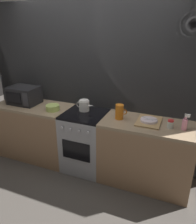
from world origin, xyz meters
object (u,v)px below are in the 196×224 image
pitcher (120,112)px  stove_unit (85,141)px  spice_jar (170,124)px  spray_bottle (185,124)px  mixing_bowl (53,108)px  microwave (24,95)px  kettle (84,105)px  dish_pile (149,121)px

pitcher → stove_unit: bearing=-179.3°
spice_jar → spray_bottle: 0.16m
pitcher → mixing_bowl: bearing=-175.7°
stove_unit → microwave: size_ratio=1.96×
stove_unit → kettle: 0.54m
microwave → spray_bottle: (2.40, -0.03, -0.06)m
microwave → spice_jar: bearing=-1.2°
microwave → kettle: microwave is taller
kettle → mixing_bowl: 0.47m
pitcher → spray_bottle: (0.82, -0.02, -0.02)m
spray_bottle → microwave: bearing=179.3°
stove_unit → pitcher: 0.75m
dish_pile → spice_jar: spice_jar is taller
kettle → pitcher: size_ratio=1.42×
microwave → kettle: 1.02m
microwave → dish_pile: 1.97m
mixing_bowl → dish_pile: size_ratio=0.50×
mixing_bowl → dish_pile: (1.39, 0.11, -0.02)m
kettle → spray_bottle: bearing=-4.4°
stove_unit → spice_jar: (1.17, -0.03, 0.50)m
spice_jar → stove_unit: bearing=178.6°
stove_unit → kettle: kettle is taller
microwave → spray_bottle: bearing=-0.7°
spray_bottle → kettle: bearing=175.6°
microwave → mixing_bowl: size_ratio=2.30×
kettle → dish_pile: bearing=-3.1°
pitcher → dish_pile: (0.39, 0.03, -0.08)m
spice_jar → pitcher: bearing=176.9°
pitcher → spice_jar: pitcher is taller
mixing_bowl → pitcher: pitcher is taller
dish_pile → spice_jar: bearing=-14.4°
stove_unit → microwave: (-1.07, 0.02, 0.59)m
kettle → mixing_bowl: bearing=-160.0°
kettle → dish_pile: (0.95, -0.05, -0.06)m
dish_pile → mixing_bowl: bearing=-175.5°
mixing_bowl → spice_jar: bearing=1.4°
dish_pile → spray_bottle: (0.43, -0.05, 0.06)m
spice_jar → dish_pile: bearing=165.6°
dish_pile → stove_unit: bearing=-177.4°
kettle → spice_jar: 1.22m
microwave → pitcher: 1.58m
pitcher → spice_jar: bearing=-3.1°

